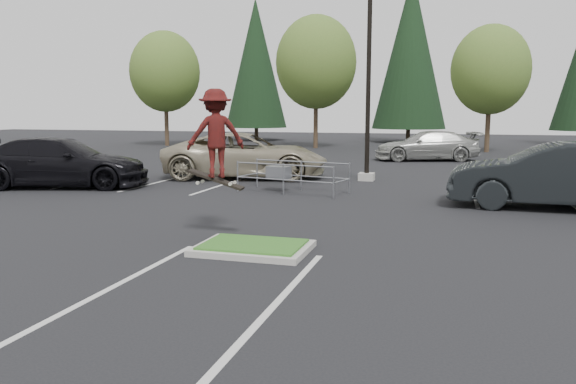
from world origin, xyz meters
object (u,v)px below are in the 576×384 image
(decid_c, at_px, (490,73))
(car_r_charc, at_px, (553,176))
(car_far_silver, at_px, (428,146))
(light_pole, at_px, (369,64))
(car_l_tan, at_px, (244,155))
(conif_b, at_px, (410,51))
(cart_corral, at_px, (282,173))
(car_l_black, at_px, (59,162))
(decid_b, at_px, (316,65))
(skateboarder, at_px, (215,134))
(conif_a, at_px, (256,63))
(decid_a, at_px, (165,74))

(decid_c, xyz_separation_m, car_r_charc, (0.51, -22.83, -4.31))
(decid_c, distance_m, car_far_silver, 9.66)
(light_pole, bearing_deg, car_l_tan, -174.29)
(conif_b, bearing_deg, car_r_charc, -79.02)
(cart_corral, bearing_deg, car_l_black, -159.73)
(decid_b, xyz_separation_m, cart_corral, (4.16, -22.44, -5.39))
(decid_c, distance_m, car_l_black, 28.21)
(cart_corral, height_order, car_r_charc, car_r_charc)
(car_l_black, bearing_deg, car_l_tan, -66.99)
(car_l_black, xyz_separation_m, car_far_silver, (12.47, 15.00, -0.08))
(car_l_tan, distance_m, car_l_black, 7.11)
(decid_b, bearing_deg, car_far_silver, -45.18)
(conif_b, bearing_deg, car_l_black, -106.62)
(light_pole, distance_m, cart_corral, 6.00)
(light_pole, height_order, skateboarder, light_pole)
(skateboarder, bearing_deg, decid_b, -113.76)
(decid_b, relative_size, car_r_charc, 1.69)
(conif_b, height_order, skateboarder, conif_b)
(light_pole, distance_m, car_r_charc, 8.61)
(light_pole, xyz_separation_m, decid_b, (-6.51, 18.53, 1.48))
(car_r_charc, bearing_deg, skateboarder, -49.94)
(conif_a, relative_size, car_far_silver, 2.29)
(car_l_tan, bearing_deg, cart_corral, -155.33)
(car_far_silver, bearing_deg, car_l_tan, -49.53)
(car_r_charc, distance_m, car_far_silver, 15.53)
(conif_b, bearing_deg, skateboarder, -91.74)
(conif_a, bearing_deg, car_l_black, -83.09)
(light_pole, xyz_separation_m, skateboarder, (-1.70, -11.00, -2.30))
(conif_a, xyz_separation_m, cart_corral, (12.15, -31.91, -6.44))
(decid_c, distance_m, car_l_tan, 21.56)
(light_pole, relative_size, car_r_charc, 1.77)
(light_pole, relative_size, skateboarder, 4.67)
(conif_a, bearing_deg, skateboarder, -71.83)
(decid_a, xyz_separation_m, car_far_silver, (20.48, -8.03, -4.76))
(car_far_silver, bearing_deg, car_l_black, -55.69)
(skateboarder, bearing_deg, car_r_charc, -175.08)
(decid_b, height_order, car_l_tan, decid_b)
(skateboarder, relative_size, car_l_tan, 0.32)
(cart_corral, height_order, skateboarder, skateboarder)
(conif_a, height_order, car_far_silver, conif_a)
(decid_c, height_order, car_l_tan, decid_c)
(conif_b, xyz_separation_m, car_l_tan, (-4.50, -29.00, -6.91))
(decid_b, relative_size, decid_c, 1.15)
(conif_a, height_order, conif_b, conif_b)
(light_pole, xyz_separation_m, car_l_tan, (-5.00, -0.50, -3.63))
(conif_b, bearing_deg, car_l_tan, -98.82)
(decid_a, relative_size, skateboarder, 4.11)
(car_l_tan, xyz_separation_m, car_l_black, (-5.50, -4.50, -0.04))
(light_pole, bearing_deg, car_r_charc, -39.81)
(light_pole, relative_size, decid_c, 1.21)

